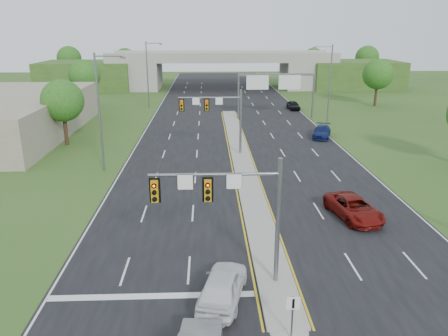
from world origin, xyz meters
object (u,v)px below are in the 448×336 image
(sign_gantry, at_px, (275,83))
(overpass, at_px, (222,72))
(signal_mast_near, at_px, (234,203))
(car_far_b, at_px, (322,132))
(car_far_c, at_px, (293,105))
(car_far_a, at_px, (354,208))
(signal_mast_far, at_px, (219,112))
(keep_right_sign, at_px, (293,311))
(car_white, at_px, (223,285))

(sign_gantry, height_order, overpass, overpass)
(signal_mast_near, bearing_deg, car_far_b, 68.11)
(car_far_c, bearing_deg, car_far_a, -99.33)
(signal_mast_far, distance_m, car_far_a, 19.48)
(signal_mast_near, distance_m, car_far_c, 53.97)
(signal_mast_near, distance_m, signal_mast_far, 25.00)
(signal_mast_near, bearing_deg, car_far_c, 75.73)
(keep_right_sign, xyz_separation_m, overpass, (0.00, 84.53, 2.04))
(signal_mast_near, relative_size, keep_right_sign, 3.18)
(signal_mast_near, height_order, car_far_b, signal_mast_near)
(keep_right_sign, bearing_deg, car_white, 133.12)
(overpass, relative_size, car_white, 16.51)
(signal_mast_near, bearing_deg, overpass, 88.38)
(overpass, bearing_deg, car_far_c, -68.49)
(car_white, height_order, car_far_c, car_white)
(car_far_c, bearing_deg, sign_gantry, -125.05)
(car_far_b, bearing_deg, car_white, -93.15)
(car_far_c, bearing_deg, signal_mast_near, -108.25)
(signal_mast_near, relative_size, car_far_a, 1.29)
(keep_right_sign, bearing_deg, car_far_a, 61.55)
(signal_mast_far, xyz_separation_m, overpass, (2.26, 55.07, -1.17))
(signal_mast_far, distance_m, car_far_b, 15.53)
(car_far_a, xyz_separation_m, car_far_b, (3.89, 24.18, -0.04))
(car_white, bearing_deg, car_far_c, -90.97)
(signal_mast_far, height_order, overpass, overpass)
(signal_mast_near, xyz_separation_m, keep_right_sign, (2.26, -4.45, -3.21))
(signal_mast_far, height_order, keep_right_sign, signal_mast_far)
(keep_right_sign, height_order, car_white, keep_right_sign)
(sign_gantry, xyz_separation_m, car_white, (-9.58, -46.36, -4.39))
(sign_gantry, relative_size, car_far_a, 2.13)
(signal_mast_near, distance_m, car_far_b, 35.19)
(car_far_b, relative_size, car_far_c, 1.19)
(overpass, height_order, car_far_b, overpass)
(keep_right_sign, relative_size, sign_gantry, 0.19)
(car_far_c, bearing_deg, car_white, -108.53)
(signal_mast_near, xyz_separation_m, overpass, (2.26, 80.07, -1.17))
(car_far_a, relative_size, car_far_b, 1.10)
(keep_right_sign, xyz_separation_m, car_white, (-2.90, 3.09, -0.67))
(car_far_c, bearing_deg, signal_mast_far, -120.01)
(car_white, height_order, car_far_b, car_white)
(signal_mast_far, xyz_separation_m, car_far_b, (13.04, 7.44, -3.99))
(car_white, bearing_deg, keep_right_sign, 146.70)
(signal_mast_far, bearing_deg, keep_right_sign, -85.61)
(car_far_a, height_order, car_far_b, car_far_a)
(keep_right_sign, bearing_deg, signal_mast_near, 116.94)
(sign_gantry, distance_m, car_white, 47.54)
(car_far_a, xyz_separation_m, car_far_c, (4.11, 43.90, -0.05))
(overpass, height_order, car_far_c, overpass)
(signal_mast_near, bearing_deg, keep_right_sign, -63.06)
(signal_mast_near, distance_m, car_white, 4.16)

